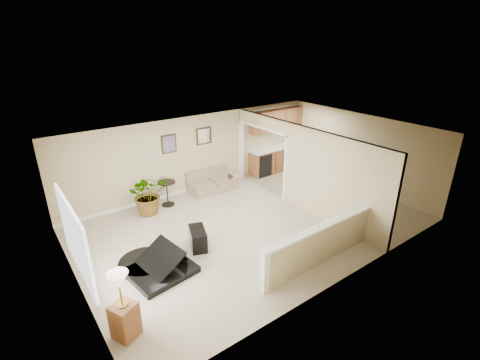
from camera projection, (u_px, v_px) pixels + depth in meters
floor at (252, 224)px, 9.63m from camera, size 9.00×9.00×0.00m
back_wall at (196, 153)px, 11.38m from camera, size 9.00×0.04×2.50m
front_wall at (346, 230)px, 6.92m from camera, size 9.00×0.04×2.50m
left_wall at (70, 237)px, 6.69m from camera, size 0.04×6.00×2.50m
right_wall at (359, 151)px, 11.60m from camera, size 0.04×6.00×2.50m
ceiling at (254, 137)px, 8.66m from camera, size 9.00×6.00×0.04m
kitchen_vinyl at (328, 195)px, 11.35m from camera, size 2.70×6.00×0.01m
interior_partition at (295, 167)px, 10.33m from camera, size 0.18×5.99×2.50m
pony_half_wall at (319, 244)px, 7.76m from camera, size 3.42×0.22×1.00m
left_window at (75, 239)px, 6.25m from camera, size 0.05×2.15×1.45m
wall_art_left at (169, 144)px, 10.64m from camera, size 0.48×0.04×0.58m
wall_mirror at (204, 136)px, 11.30m from camera, size 0.55×0.04×0.55m
kitchen_cabinets at (274, 149)px, 13.07m from camera, size 2.36×0.65×2.33m
piano at (156, 251)px, 7.52m from camera, size 1.67×1.71×1.25m
piano_bench at (198, 238)px, 8.51m from camera, size 0.60×0.80×0.48m
loveseat at (211, 180)px, 11.65m from camera, size 1.54×0.87×0.88m
accent_table at (167, 190)px, 10.51m from camera, size 0.54×0.54×0.78m
palm_plant at (148, 194)px, 10.00m from camera, size 1.23×1.10×1.23m
small_plant at (231, 182)px, 11.79m from camera, size 0.32×0.32×0.49m
lamp_stand at (123, 310)px, 5.86m from camera, size 0.51×0.51×1.32m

